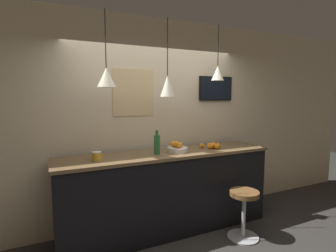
% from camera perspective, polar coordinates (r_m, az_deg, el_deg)
% --- Properties ---
extents(back_wall, '(8.00, 0.06, 2.90)m').
position_cam_1_polar(back_wall, '(3.80, -2.74, 0.94)').
color(back_wall, beige).
rests_on(back_wall, ground_plane).
extents(service_counter, '(2.88, 0.63, 1.08)m').
position_cam_1_polar(service_counter, '(3.63, 0.00, -14.10)').
color(service_counter, black).
rests_on(service_counter, ground_plane).
extents(bar_stool, '(0.40, 0.40, 0.62)m').
position_cam_1_polar(bar_stool, '(3.63, 16.20, -16.40)').
color(bar_stool, '#B7B7BC').
rests_on(bar_stool, ground_plane).
extents(fruit_bowl, '(0.27, 0.27, 0.15)m').
position_cam_1_polar(fruit_bowl, '(3.47, 2.04, -4.86)').
color(fruit_bowl, beige).
rests_on(fruit_bowl, service_counter).
extents(orange_pile, '(0.27, 0.23, 0.08)m').
position_cam_1_polar(orange_pile, '(3.76, 9.50, -4.28)').
color(orange_pile, orange).
rests_on(orange_pile, service_counter).
extents(juice_bottle, '(0.08, 0.08, 0.31)m').
position_cam_1_polar(juice_bottle, '(3.33, -2.42, -3.98)').
color(juice_bottle, '#286B33').
rests_on(juice_bottle, service_counter).
extents(spread_jar, '(0.11, 0.11, 0.10)m').
position_cam_1_polar(spread_jar, '(3.14, -15.27, -6.34)').
color(spread_jar, gold).
rests_on(spread_jar, service_counter).
extents(pendant_lamp_left, '(0.22, 0.22, 0.88)m').
position_cam_1_polar(pendant_lamp_left, '(3.16, -13.26, 10.30)').
color(pendant_lamp_left, black).
extents(pendant_lamp_middle, '(0.19, 0.19, 0.99)m').
position_cam_1_polar(pendant_lamp_middle, '(3.41, -0.12, 8.74)').
color(pendant_lamp_middle, black).
extents(pendant_lamp_right, '(0.18, 0.18, 0.76)m').
position_cam_1_polar(pendant_lamp_right, '(3.82, 10.77, 11.28)').
color(pendant_lamp_right, black).
extents(mounted_tv, '(0.60, 0.04, 0.37)m').
position_cam_1_polar(mounted_tv, '(4.23, 10.36, 8.02)').
color(mounted_tv, black).
extents(wall_poster, '(0.57, 0.01, 0.64)m').
position_cam_1_polar(wall_poster, '(3.63, -7.54, 7.19)').
color(wall_poster, '#DBBC84').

